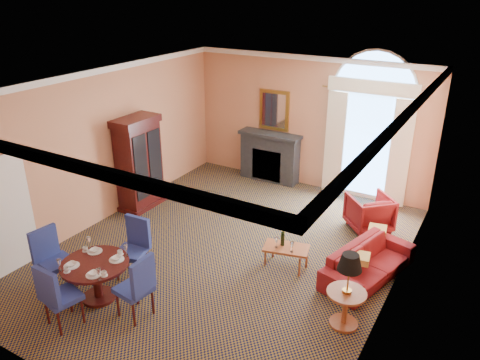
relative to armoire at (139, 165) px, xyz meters
The scene contains 12 objects.
ground 2.99m from the armoire, 14.66° to the right, with size 7.50×7.50×0.00m, color #111535.
room_envelope 3.09m from the armoire, ahead, with size 6.04×7.52×3.45m.
armoire is the anchor object (origin of this frame).
dining_table 3.45m from the armoire, 60.56° to the right, with size 1.07×1.07×0.88m.
dining_chair_north 2.76m from the armoire, 50.72° to the right, with size 0.58×0.58×1.07m.
dining_chair_south 4.15m from the armoire, 65.61° to the right, with size 0.57×0.57×1.07m.
dining_chair_east 3.96m from the armoire, 49.06° to the right, with size 0.54×0.54×1.07m.
dining_chair_west 3.21m from the armoire, 75.71° to the right, with size 0.56×0.55×1.07m.
sofa 5.32m from the armoire, ahead, with size 1.95×0.76×0.57m, color maroon.
armchair 5.06m from the armoire, 17.83° to the left, with size 0.80×0.82×0.75m, color maroon.
coffee_table 3.99m from the armoire, ahead, with size 0.88×0.62×0.74m.
side_table 5.55m from the armoire, 16.45° to the right, with size 0.59×0.59×1.20m.
Camera 1 is at (4.09, -6.49, 4.77)m, focal length 35.00 mm.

